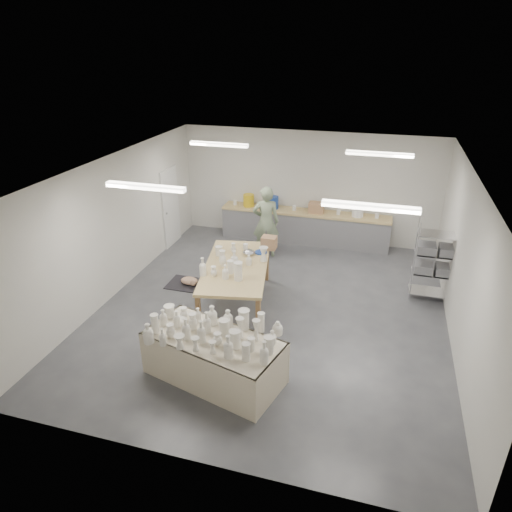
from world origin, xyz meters
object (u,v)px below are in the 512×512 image
(drying_table, at_px, (214,355))
(potter, at_px, (266,222))
(red_stool, at_px, (268,241))
(work_table, at_px, (238,265))

(drying_table, height_order, potter, potter)
(drying_table, height_order, red_stool, drying_table)
(drying_table, distance_m, potter, 4.91)
(drying_table, relative_size, potter, 1.31)
(drying_table, relative_size, work_table, 0.90)
(potter, distance_m, red_stool, 0.68)
(drying_table, bearing_deg, red_stool, 109.80)
(work_table, relative_size, potter, 1.45)
(work_table, xyz_separation_m, potter, (-0.08, 2.53, -0.01))
(potter, bearing_deg, drying_table, 78.61)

